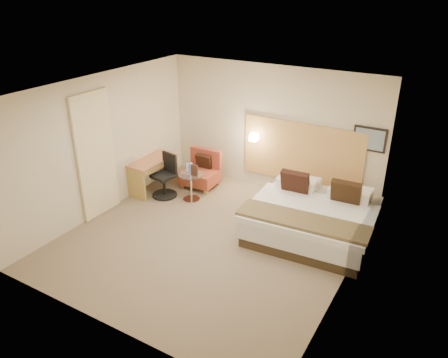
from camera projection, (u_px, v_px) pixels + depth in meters
The scene contains 20 objects.
floor at pixel (210, 239), 7.83m from camera, with size 4.80×5.00×0.02m, color #786650.
ceiling at pixel (208, 89), 6.68m from camera, with size 4.80×5.00×0.02m, color white.
wall_back at pixel (272, 129), 9.22m from camera, with size 4.80×0.02×2.70m, color beige.
wall_front at pixel (99, 242), 5.29m from camera, with size 4.80×0.02×2.70m, color beige.
wall_left at pixel (103, 145), 8.36m from camera, with size 0.02×5.00×2.70m, color beige.
wall_right at pixel (353, 205), 6.15m from camera, with size 0.02×5.00×2.70m, color beige.
headboard_panel at pixel (301, 153), 9.04m from camera, with size 2.60×0.04×1.30m, color tan.
art_frame at pixel (370, 139), 8.21m from camera, with size 0.62×0.03×0.47m, color black.
art_canvas at pixel (369, 139), 8.19m from camera, with size 0.54×0.01×0.39m, color gray.
lamp_arm at pixel (255, 136), 9.40m from camera, with size 0.02×0.02×0.12m, color silver.
lamp_shade at pixel (254, 137), 9.35m from camera, with size 0.15×0.15×0.15m, color #FFEDC6.
curtain at pixel (96, 156), 8.20m from camera, with size 0.06×0.90×2.42m, color beige.
bottle_a at pixel (188, 168), 8.98m from camera, with size 0.06×0.06×0.21m, color #9ABAEF.
bottle_b at pixel (191, 168), 9.00m from camera, with size 0.06×0.06×0.21m, color #97B5EA.
menu_folder at pixel (194, 170), 8.86m from camera, with size 0.14×0.05×0.23m, color #382117.
bed at pixel (313, 217), 7.87m from camera, with size 2.26×2.21×1.05m.
lounge_chair at pixel (202, 172), 9.72m from camera, with size 0.78×0.69×0.80m.
side_table at pixel (191, 186), 9.08m from camera, with size 0.60×0.60×0.59m.
desk at pixel (153, 166), 9.41m from camera, with size 0.57×1.17×0.72m.
desk_chair at pixel (166, 179), 9.23m from camera, with size 0.62×0.62×0.92m.
Camera 1 is at (3.58, -5.61, 4.27)m, focal length 35.00 mm.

